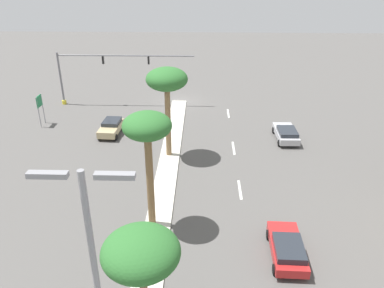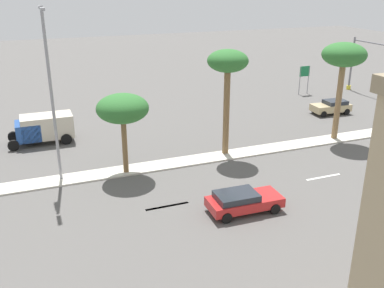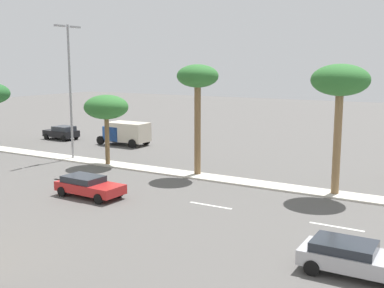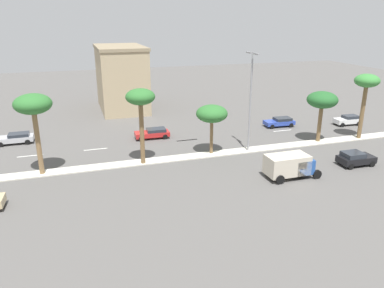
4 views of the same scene
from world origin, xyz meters
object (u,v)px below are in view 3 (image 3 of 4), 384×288
object	(u,v)px
palm_tree_leading	(340,84)
street_lamp_near	(70,82)
palm_tree_trailing	(198,81)
palm_tree_near	(106,108)
sedan_red_left	(89,186)
sedan_black_far	(62,132)
box_truck	(125,132)
sedan_silver_front	(355,257)

from	to	relation	value
palm_tree_leading	street_lamp_near	distance (m)	23.01
palm_tree_leading	palm_tree_trailing	size ratio (longest dim) A/B	1.00
palm_tree_near	sedan_red_left	size ratio (longest dim) A/B	1.26
palm_tree_trailing	sedan_black_far	xyz separation A→B (m)	(7.38, 21.74, -6.29)
street_lamp_near	palm_tree_near	bearing A→B (deg)	-96.87
sedan_black_far	street_lamp_near	bearing A→B (deg)	-129.69
sedan_red_left	sedan_black_far	bearing A→B (deg)	49.55
sedan_black_far	box_truck	distance (m)	8.48
street_lamp_near	palm_tree_trailing	bearing A→B (deg)	-89.27
street_lamp_near	box_truck	distance (m)	9.85
sedan_silver_front	sedan_red_left	distance (m)	17.32
sedan_silver_front	box_truck	distance (m)	33.80
street_lamp_near	box_truck	bearing A→B (deg)	4.46
palm_tree_trailing	sedan_black_far	bearing A→B (deg)	71.26
sedan_silver_front	sedan_red_left	world-z (taller)	sedan_silver_front
palm_tree_trailing	box_truck	size ratio (longest dim) A/B	1.52
palm_tree_near	box_truck	world-z (taller)	palm_tree_near
palm_tree_leading	box_truck	size ratio (longest dim) A/B	1.53
palm_tree_near	box_truck	xyz separation A→B (m)	(8.74, 5.11, -3.47)
palm_tree_leading	box_truck	world-z (taller)	palm_tree_leading
street_lamp_near	box_truck	world-z (taller)	street_lamp_near
palm_tree_trailing	street_lamp_near	world-z (taller)	street_lamp_near
box_truck	sedan_red_left	bearing A→B (deg)	-148.20
street_lamp_near	palm_tree_leading	bearing A→B (deg)	-90.32
sedan_black_far	sedan_red_left	distance (m)	24.68
palm_tree_near	street_lamp_near	distance (m)	4.90
palm_tree_leading	box_truck	xyz separation A→B (m)	(8.33, 23.65, -5.78)
palm_tree_near	sedan_black_far	xyz separation A→B (m)	(8.08, 13.55, -3.99)
sedan_red_left	palm_tree_near	bearing A→B (deg)	33.40
palm_tree_trailing	sedan_red_left	bearing A→B (deg)	161.08
palm_tree_trailing	box_truck	world-z (taller)	palm_tree_trailing
palm_tree_trailing	sedan_black_far	world-z (taller)	palm_tree_trailing
sedan_silver_front	palm_tree_trailing	bearing A→B (deg)	50.00
box_truck	palm_tree_trailing	bearing A→B (deg)	-121.16
box_truck	sedan_silver_front	bearing A→B (deg)	-125.95
palm_tree_leading	sedan_black_far	distance (m)	33.59
palm_tree_trailing	palm_tree_near	distance (m)	8.54
palm_tree_trailing	street_lamp_near	bearing A→B (deg)	90.73
palm_tree_trailing	sedan_red_left	distance (m)	11.13
street_lamp_near	sedan_red_left	size ratio (longest dim) A/B	2.54
sedan_silver_front	sedan_black_far	world-z (taller)	sedan_black_far
palm_tree_leading	palm_tree_near	xyz separation A→B (m)	(-0.41, 18.54, -2.31)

